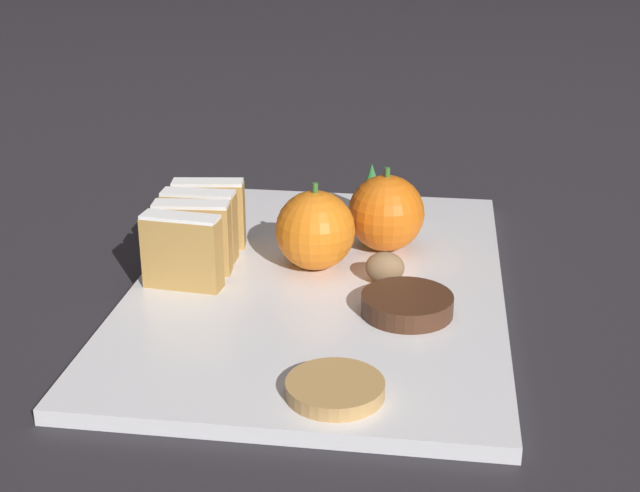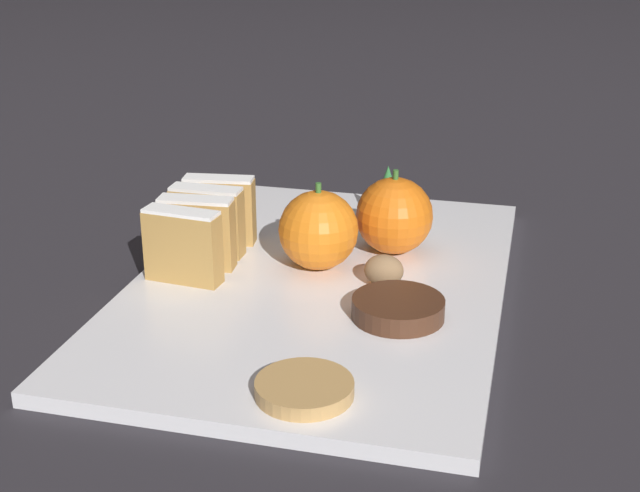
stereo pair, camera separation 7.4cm
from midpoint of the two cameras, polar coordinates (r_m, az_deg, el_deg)
name	(u,v)px [view 2 (the right image)]	position (r m, az deg, el deg)	size (l,w,h in m)	color
ground_plane	(320,291)	(0.76, 2.80, -2.99)	(6.00, 6.00, 0.00)	#28262B
serving_platter	(320,285)	(0.76, 2.81, -2.58)	(0.31, 0.46, 0.01)	white
stollen_slice_front	(183,246)	(0.74, -5.97, -0.05)	(0.07, 0.03, 0.06)	#B28442
stollen_slice_second	(196,233)	(0.77, -5.20, 0.78)	(0.07, 0.03, 0.06)	#B28442
stollen_slice_third	(207,221)	(0.80, -4.60, 1.56)	(0.07, 0.02, 0.06)	#B28442
stollen_slice_fourth	(220,210)	(0.82, -3.89, 2.28)	(0.07, 0.03, 0.06)	#B28442
orange_near	(394,216)	(0.81, 7.43, 1.89)	(0.07, 0.07, 0.08)	orange
orange_far	(318,230)	(0.77, 2.68, 0.97)	(0.07, 0.07, 0.08)	orange
walnut	(384,271)	(0.74, 6.97, -1.66)	(0.03, 0.03, 0.03)	#8E6B47
chocolate_cookie	(398,308)	(0.69, 8.11, -4.04)	(0.07, 0.07, 0.02)	#472819
gingerbread_cookie	(304,388)	(0.59, 2.66, -9.20)	(0.07, 0.07, 0.01)	tan
evergreen_sprig	(387,194)	(0.88, 6.76, 3.30)	(0.04, 0.04, 0.06)	#2D7538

